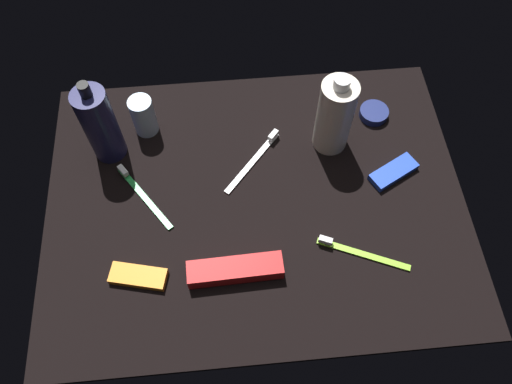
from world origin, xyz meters
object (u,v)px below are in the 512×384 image
Objects in this scene: toothbrush_white at (256,158)px; toothpaste_box_red at (235,270)px; snack_bar_blue at (393,172)px; snack_bar_orange at (138,276)px; bodywash_bottle at (335,116)px; deodorant_stick at (143,116)px; cream_tin_left at (374,113)px; lotion_bottle at (100,124)px; toothbrush_green at (141,193)px; toothbrush_lime at (358,252)px.

toothpaste_box_red is at bearing -103.84° from toothbrush_white.
snack_bar_orange is (-51.98, -17.95, 0.00)cm from snack_bar_blue.
toothpaste_box_red is (-22.22, -27.93, -7.38)cm from bodywash_bottle.
deodorant_stick is 0.89× the size of snack_bar_blue.
snack_bar_orange is (-24.02, -24.08, 0.14)cm from toothbrush_white.
snack_bar_blue is 1.64× the size of cream_tin_left.
lotion_bottle reaches higher than snack_bar_orange.
deodorant_stick is at bearing 169.97° from bodywash_bottle.
snack_bar_blue is at bearing 0.31° from toothbrush_green.
snack_bar_blue is at bearing 32.56° from snack_bar_orange.
lotion_bottle is 60.13cm from snack_bar_blue.
toothbrush_lime is (17.25, -22.93, 0.00)cm from toothbrush_white.
lotion_bottle reaches higher than toothbrush_lime.
snack_bar_orange is at bearing -146.87° from cream_tin_left.
bodywash_bottle reaches higher than toothbrush_lime.
toothbrush_lime is 44.28cm from toothbrush_green.
toothbrush_lime reaches higher than snack_bar_blue.
bodywash_bottle is 1.36× the size of toothbrush_white.
toothbrush_green is at bearing -93.10° from deodorant_stick.
toothbrush_white is at bearing 58.57° from snack_bar_orange.
snack_bar_blue is at bearing 57.48° from toothbrush_lime.
deodorant_stick is at bearing 156.34° from toothbrush_white.
snack_bar_blue is (34.06, 18.65, -0.85)cm from toothpaste_box_red.
bodywash_bottle reaches higher than snack_bar_orange.
toothbrush_green is (-23.84, -6.41, 0.00)cm from toothbrush_white.
bodywash_bottle is 1.12× the size of toothpaste_box_red.
toothbrush_white is at bearing 139.55° from snack_bar_blue.
cream_tin_left is at bearing 17.09° from toothbrush_green.
toothbrush_green is 17.67cm from snack_bar_orange.
bodywash_bottle is at bearing 47.65° from snack_bar_orange.
toothbrush_green reaches higher than snack_bar_blue.
cream_tin_left is at bearing -0.95° from deodorant_stick.
deodorant_stick is 0.60× the size of toothbrush_green.
snack_bar_orange is at bearing -90.60° from toothbrush_green.
snack_bar_blue is 15.38cm from cream_tin_left.
toothbrush_white is 1.39× the size of snack_bar_orange.
snack_bar_orange is at bearing -77.42° from lotion_bottle.
toothbrush_white is 0.94× the size of toothbrush_green.
snack_bar_orange is (6.50, -29.12, -8.42)cm from lotion_bottle.
toothbrush_green is at bearing -166.55° from bodywash_bottle.
toothbrush_white reaches higher than cream_tin_left.
toothbrush_white is 0.82× the size of toothpaste_box_red.
deodorant_stick is at bearing 101.70° from snack_bar_orange.
toothbrush_green is 1.48× the size of snack_bar_blue.
toothpaste_box_red is 17.95cm from snack_bar_orange.
lotion_bottle reaches higher than bodywash_bottle.
bodywash_bottle is 41.92cm from toothbrush_green.
toothbrush_lime is 1.63× the size of snack_bar_orange.
toothbrush_lime is at bearing -53.05° from toothbrush_white.
deodorant_stick is 52.15cm from toothbrush_lime.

